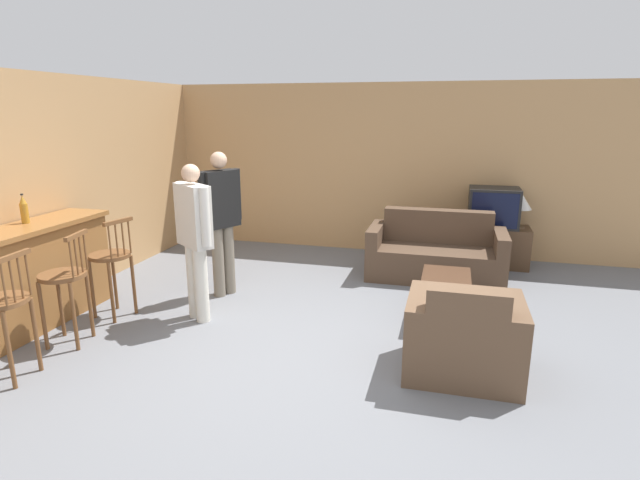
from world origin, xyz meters
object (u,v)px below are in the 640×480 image
person_by_counter (195,235)px  tv (493,207)px  bar_chair_near (4,311)px  bar_chair_mid (65,283)px  armchair_near (463,340)px  couch_far (436,255)px  bottle (24,210)px  table_lamp (521,202)px  person_by_window (221,216)px  bar_chair_far (111,263)px  coffee_table (446,286)px  tv_unit (490,246)px

person_by_counter → tv: bearing=42.0°
bar_chair_near → bar_chair_mid: 0.68m
bar_chair_near → armchair_near: bar_chair_near is taller
couch_far → bottle: 4.87m
couch_far → table_lamp: bearing=34.9°
table_lamp → bar_chair_mid: bearing=-140.2°
armchair_near → person_by_window: person_by_window is taller
bar_chair_far → person_by_counter: 0.99m
bar_chair_near → bar_chair_far: size_ratio=1.00×
bar_chair_far → person_by_window: size_ratio=0.63×
bar_chair_near → person_by_counter: bearing=59.0°
couch_far → armchair_near: couch_far is taller
bar_chair_mid → armchair_near: (3.64, 0.34, -0.29)m
table_lamp → bottle: bearing=-147.4°
coffee_table → bottle: size_ratio=3.36×
bar_chair_near → tv: (4.06, 4.36, 0.25)m
tv_unit → person_by_window: person_by_window is taller
table_lamp → armchair_near: bearing=-103.1°
tv_unit → person_by_counter: (-3.15, -2.84, 0.65)m
coffee_table → tv_unit: tv_unit is taller
tv_unit → table_lamp: table_lamp is taller
bar_chair_near → tv: tv is taller
bar_chair_far → person_by_counter: person_by_counter is taller
couch_far → bar_chair_near: bearing=-132.7°
coffee_table → bar_chair_mid: bearing=-155.9°
coffee_table → tv_unit: size_ratio=0.97×
bottle → table_lamp: bottle is taller
bar_chair_near → armchair_near: (3.64, 1.02, -0.29)m
couch_far → person_by_window: (-2.46, -1.32, 0.66)m
armchair_near → table_lamp: 3.49m
person_by_window → tv: bearing=33.0°
armchair_near → person_by_counter: person_by_counter is taller
bar_chair_far → armchair_near: bearing=-5.3°
table_lamp → person_by_window: 4.13m
bottle → person_by_counter: size_ratio=0.18×
bar_chair_near → tv_unit: size_ratio=1.04×
couch_far → person_by_counter: 3.24m
bar_chair_far → bottle: (-0.74, -0.29, 0.60)m
armchair_near → person_by_counter: 2.84m
bar_chair_near → person_by_window: person_by_window is taller
tv → person_by_counter: size_ratio=0.41×
bar_chair_near → tv_unit: (4.06, 4.37, -0.32)m
table_lamp → tv_unit: bearing=180.0°
table_lamp → person_by_counter: 4.52m
bar_chair_far → bottle: 1.00m
bar_chair_near → coffee_table: (3.48, 2.24, -0.25)m
couch_far → bar_chair_mid: bearing=-138.7°
tv → couch_far: bearing=-134.1°
table_lamp → person_by_counter: size_ratio=0.30×
couch_far → coffee_table: size_ratio=1.73×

